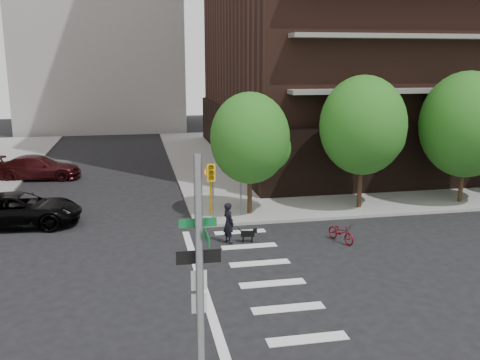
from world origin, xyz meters
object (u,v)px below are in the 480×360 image
object	(u,v)px
scooter	(341,232)
dog_walker	(229,223)
parked_car_black	(19,210)
parked_car_maroon	(39,168)
traffic_signal	(202,322)
parked_car_silver	(38,167)

from	to	relation	value
scooter	dog_walker	xyz separation A→B (m)	(-4.89, 0.86, 0.47)
parked_car_black	parked_car_maroon	distance (m)	10.77
traffic_signal	parked_car_silver	size ratio (longest dim) A/B	1.30
parked_car_black	parked_car_maroon	world-z (taller)	parked_car_black
traffic_signal	parked_car_silver	bearing A→B (deg)	105.53
parked_car_black	scooter	world-z (taller)	parked_car_black
parked_car_silver	dog_walker	bearing A→B (deg)	-150.97
traffic_signal	scooter	distance (m)	13.80
traffic_signal	parked_car_maroon	xyz separation A→B (m)	(-7.58, 27.24, -1.91)
traffic_signal	scooter	world-z (taller)	traffic_signal
parked_car_maroon	parked_car_black	bearing A→B (deg)	-170.39
traffic_signal	parked_car_maroon	bearing A→B (deg)	105.55
parked_car_maroon	dog_walker	distance (m)	18.25
traffic_signal	parked_car_silver	distance (m)	28.94
parked_car_silver	dog_walker	world-z (taller)	dog_walker
parked_car_maroon	parked_car_silver	size ratio (longest dim) A/B	1.18
traffic_signal	parked_car_black	bearing A→B (deg)	112.43
scooter	dog_walker	bearing A→B (deg)	151.87
parked_car_black	parked_car_maroon	xyz separation A→B (m)	(-0.77, 10.74, -0.02)
parked_car_silver	parked_car_maroon	bearing A→B (deg)	-169.76
parked_car_maroon	parked_car_silver	bearing A→B (deg)	20.38
parked_car_black	parked_car_silver	size ratio (longest dim) A/B	1.27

